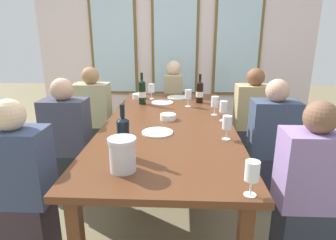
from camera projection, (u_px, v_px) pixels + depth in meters
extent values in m
plane|color=#7D6F4F|center=(168.00, 199.00, 2.66)|extent=(12.00, 12.00, 0.00)
cube|color=silver|center=(175.00, 33.00, 4.42)|extent=(4.26, 0.06, 2.90)
cube|color=brown|center=(113.00, 33.00, 4.42)|extent=(0.72, 0.03, 1.88)
cube|color=silver|center=(113.00, 33.00, 4.40)|extent=(0.64, 0.01, 1.80)
cube|color=brown|center=(175.00, 33.00, 4.38)|extent=(0.72, 0.03, 1.88)
cube|color=silver|center=(175.00, 33.00, 4.36)|extent=(0.64, 0.01, 1.80)
cube|color=brown|center=(238.00, 33.00, 4.33)|extent=(0.72, 0.03, 1.88)
cube|color=silver|center=(238.00, 33.00, 4.32)|extent=(0.64, 0.01, 1.80)
cube|color=#582F1A|center=(169.00, 125.00, 2.45)|extent=(1.06, 2.36, 0.04)
cube|color=#582F1A|center=(138.00, 125.00, 3.61)|extent=(0.07, 0.07, 0.70)
cube|color=#582F1A|center=(208.00, 126.00, 3.57)|extent=(0.07, 0.07, 0.70)
cylinder|color=white|center=(157.00, 132.00, 2.19)|extent=(0.24, 0.24, 0.01)
cylinder|color=white|center=(162.00, 103.00, 3.10)|extent=(0.23, 0.23, 0.01)
cylinder|color=white|center=(177.00, 97.00, 3.34)|extent=(0.22, 0.22, 0.01)
cylinder|color=silver|center=(123.00, 156.00, 1.57)|extent=(0.14, 0.14, 0.17)
cylinder|color=silver|center=(122.00, 140.00, 1.54)|extent=(0.16, 0.16, 0.02)
cylinder|color=black|center=(142.00, 93.00, 3.02)|extent=(0.07, 0.07, 0.23)
cone|color=black|center=(142.00, 81.00, 2.99)|extent=(0.07, 0.07, 0.02)
cylinder|color=black|center=(142.00, 76.00, 2.97)|extent=(0.03, 0.03, 0.08)
cylinder|color=silver|center=(142.00, 94.00, 3.03)|extent=(0.08, 0.08, 0.06)
cylinder|color=black|center=(200.00, 93.00, 3.08)|extent=(0.07, 0.07, 0.21)
cone|color=black|center=(200.00, 82.00, 3.05)|extent=(0.07, 0.07, 0.02)
cylinder|color=black|center=(200.00, 78.00, 3.04)|extent=(0.03, 0.03, 0.08)
cylinder|color=white|center=(200.00, 94.00, 3.09)|extent=(0.08, 0.08, 0.06)
cylinder|color=black|center=(124.00, 139.00, 1.74)|extent=(0.08, 0.07, 0.23)
cone|color=black|center=(123.00, 119.00, 1.70)|extent=(0.08, 0.07, 0.02)
cylinder|color=black|center=(122.00, 111.00, 1.69)|extent=(0.03, 0.03, 0.08)
cylinder|color=white|center=(124.00, 141.00, 1.74)|extent=(0.08, 0.08, 0.06)
cylinder|color=white|center=(168.00, 117.00, 2.51)|extent=(0.14, 0.14, 0.05)
cylinder|color=white|center=(139.00, 96.00, 3.30)|extent=(0.15, 0.15, 0.05)
cylinder|color=white|center=(152.00, 99.00, 3.28)|extent=(0.06, 0.06, 0.00)
cylinder|color=white|center=(152.00, 95.00, 3.27)|extent=(0.01, 0.01, 0.07)
cylinder|color=white|center=(152.00, 88.00, 3.24)|extent=(0.07, 0.07, 0.09)
cylinder|color=beige|center=(152.00, 91.00, 3.25)|extent=(0.06, 0.06, 0.03)
cylinder|color=white|center=(214.00, 115.00, 2.66)|extent=(0.06, 0.06, 0.00)
cylinder|color=white|center=(214.00, 111.00, 2.64)|extent=(0.01, 0.01, 0.07)
cylinder|color=white|center=(215.00, 102.00, 2.62)|extent=(0.07, 0.07, 0.09)
cylinder|color=white|center=(250.00, 195.00, 1.35)|extent=(0.06, 0.06, 0.00)
cylinder|color=white|center=(251.00, 187.00, 1.34)|extent=(0.01, 0.01, 0.07)
cylinder|color=white|center=(252.00, 171.00, 1.32)|extent=(0.07, 0.07, 0.09)
cylinder|color=maroon|center=(252.00, 177.00, 1.33)|extent=(0.06, 0.06, 0.02)
cylinder|color=white|center=(223.00, 121.00, 2.48)|extent=(0.06, 0.06, 0.00)
cylinder|color=white|center=(223.00, 116.00, 2.47)|extent=(0.01, 0.01, 0.07)
cylinder|color=white|center=(224.00, 107.00, 2.44)|extent=(0.07, 0.07, 0.09)
cylinder|color=white|center=(188.00, 106.00, 2.96)|extent=(0.06, 0.06, 0.00)
cylinder|color=white|center=(188.00, 103.00, 2.94)|extent=(0.01, 0.01, 0.07)
cylinder|color=white|center=(188.00, 94.00, 2.92)|extent=(0.07, 0.07, 0.09)
cylinder|color=white|center=(226.00, 139.00, 2.06)|extent=(0.06, 0.06, 0.00)
cylinder|color=white|center=(226.00, 134.00, 2.05)|extent=(0.01, 0.01, 0.07)
cylinder|color=white|center=(227.00, 122.00, 2.02)|extent=(0.07, 0.07, 0.09)
cylinder|color=beige|center=(227.00, 126.00, 2.03)|extent=(0.06, 0.06, 0.04)
cube|color=#24292C|center=(71.00, 175.00, 2.63)|extent=(0.32, 0.24, 0.45)
cube|color=#3C3E50|center=(66.00, 127.00, 2.49)|extent=(0.38, 0.24, 0.48)
sphere|color=tan|center=(62.00, 89.00, 2.39)|extent=(0.19, 0.19, 0.19)
cube|color=#2B2C3D|center=(268.00, 178.00, 2.58)|extent=(0.32, 0.24, 0.45)
cube|color=#35435A|center=(273.00, 128.00, 2.44)|extent=(0.38, 0.24, 0.48)
sphere|color=tan|center=(278.00, 91.00, 2.34)|extent=(0.19, 0.19, 0.19)
cube|color=#23362B|center=(96.00, 143.00, 3.37)|extent=(0.32, 0.24, 0.45)
cube|color=tan|center=(93.00, 105.00, 3.23)|extent=(0.38, 0.24, 0.48)
sphere|color=#A2754C|center=(90.00, 76.00, 3.14)|extent=(0.19, 0.19, 0.19)
cube|color=#373942|center=(249.00, 147.00, 3.27)|extent=(0.32, 0.24, 0.45)
cube|color=tan|center=(253.00, 107.00, 3.14)|extent=(0.38, 0.24, 0.48)
sphere|color=brown|center=(256.00, 77.00, 3.04)|extent=(0.19, 0.19, 0.19)
cube|color=#332730|center=(28.00, 231.00, 1.89)|extent=(0.32, 0.24, 0.45)
cube|color=#364260|center=(17.00, 166.00, 1.75)|extent=(0.38, 0.24, 0.48)
sphere|color=beige|center=(9.00, 115.00, 1.66)|extent=(0.19, 0.19, 0.19)
cube|color=#2C323F|center=(302.00, 236.00, 1.85)|extent=(0.32, 0.24, 0.45)
cube|color=#8E72AC|center=(312.00, 170.00, 1.71)|extent=(0.38, 0.24, 0.48)
sphere|color=brown|center=(321.00, 117.00, 1.61)|extent=(0.19, 0.19, 0.19)
cube|color=#2E2138|center=(173.00, 124.00, 4.05)|extent=(0.24, 0.32, 0.45)
cube|color=tan|center=(174.00, 92.00, 3.92)|extent=(0.24, 0.38, 0.48)
sphere|color=beige|center=(174.00, 68.00, 3.82)|extent=(0.19, 0.19, 0.19)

